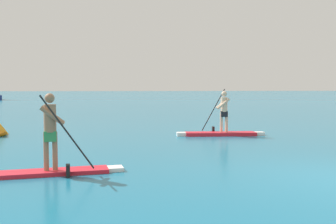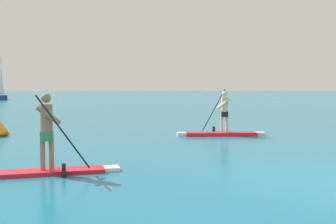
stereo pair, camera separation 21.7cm
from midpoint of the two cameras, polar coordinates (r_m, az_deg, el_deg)
paddleboarder_near_left at (r=8.83m, az=-17.06°, el=-6.04°), size 3.44×0.85×1.80m
paddleboarder_mid_center at (r=15.38m, az=8.21°, el=-2.24°), size 3.45×1.00×1.84m
sailboat_left_horizon at (r=66.44m, az=-23.06°, el=2.36°), size 3.04×6.55×6.73m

